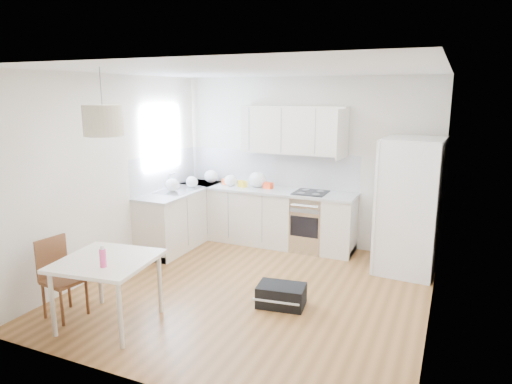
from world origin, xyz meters
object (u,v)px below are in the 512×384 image
(dining_table, at_px, (107,266))
(gym_bag, at_px, (281,295))
(refrigerator, at_px, (411,206))
(dining_chair, at_px, (64,279))

(dining_table, distance_m, gym_bag, 1.99)
(refrigerator, bearing_deg, dining_chair, -134.50)
(dining_table, relative_size, gym_bag, 1.91)
(refrigerator, distance_m, gym_bag, 2.31)
(refrigerator, height_order, gym_bag, refrigerator)
(dining_table, distance_m, dining_chair, 0.61)
(dining_table, relative_size, dining_chair, 1.17)
(refrigerator, xyz_separation_m, dining_chair, (-3.34, -2.99, -0.48))
(dining_table, bearing_deg, refrigerator, 39.49)
(refrigerator, xyz_separation_m, gym_bag, (-1.23, -1.78, -0.80))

